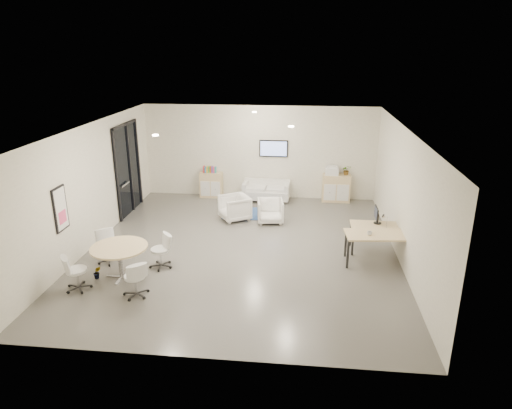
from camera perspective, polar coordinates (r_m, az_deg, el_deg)
The scene contains 21 objects.
room_shell at distance 11.54m, azimuth -1.84°, elevation 1.66°, with size 9.60×10.60×4.80m.
glass_door at distance 14.92m, azimuth -15.73°, elevation 4.62°, with size 0.09×1.90×2.85m.
artwork at distance 11.37m, azimuth -23.25°, elevation -0.52°, with size 0.05×0.54×1.04m.
wall_tv at distance 15.75m, azimuth 2.21°, elevation 7.00°, with size 0.98×0.06×0.58m.
ceiling_spots at distance 12.01m, azimuth -2.33°, elevation 10.10°, with size 3.14×4.14×0.03m.
sideboard_left at distance 16.19m, azimuth -5.60°, elevation 2.47°, with size 0.78×0.41×0.88m.
sideboard_right at distance 15.87m, azimuth 9.97°, elevation 2.04°, with size 0.94×0.46×0.94m.
books at distance 16.05m, azimuth -5.80°, elevation 4.36°, with size 0.46×0.14×0.22m.
printer at distance 15.70m, azimuth 9.48°, elevation 4.22°, with size 0.46×0.39×0.31m.
loveseat at distance 15.78m, azimuth 1.31°, elevation 1.67°, with size 1.61×0.85×0.59m.
blue_rug at distance 14.60m, azimuth -0.65°, elevation -1.11°, with size 1.70×1.13×0.01m, color navy.
armchair_left at distance 13.99m, azimuth -2.71°, elevation -0.27°, with size 0.81×0.76×0.83m, color white.
armchair_right at distance 13.78m, azimuth 1.81°, elevation -0.69°, with size 0.76×0.71×0.78m, color white.
desk_rear at distance 12.14m, azimuth 15.00°, elevation -2.87°, with size 1.40×0.71×0.73m.
desk_front at distance 11.44m, azimuth 14.88°, elevation -3.95°, with size 1.57×0.90×0.79m.
monitor at distance 12.17m, azimuth 14.84°, elevation -1.24°, with size 0.20×0.50×0.44m.
round_table at distance 10.85m, azimuth -16.73°, elevation -5.46°, with size 1.29×1.29×0.78m.
meeting_chairs at distance 10.97m, azimuth -16.58°, elevation -6.84°, with size 2.30×2.30×0.82m.
plant_cabinet at distance 15.76m, azimuth 11.23°, elevation 4.11°, with size 0.30×0.33×0.26m, color #3F7F3F.
plant_floor at distance 11.25m, azimuth -19.20°, elevation -8.41°, with size 0.17×0.31×0.14m, color #3F7F3F.
cup at distance 11.28m, azimuth 14.00°, elevation -3.44°, with size 0.12×0.09×0.12m, color white.
Camera 1 is at (1.54, -10.90, 5.09)m, focal length 32.00 mm.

